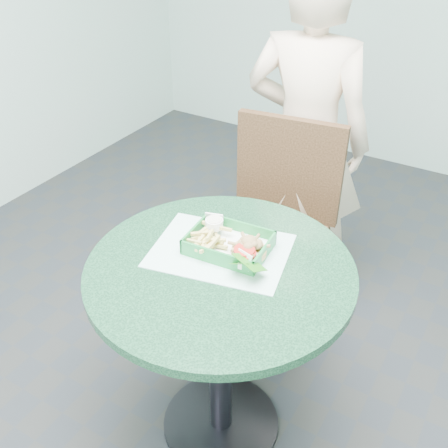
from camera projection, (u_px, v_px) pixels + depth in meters
The scene contains 10 objects.
floor at pixel (221, 423), 2.00m from camera, with size 4.00×5.00×0.02m, color #303335.
cafe_table at pixel (220, 312), 1.68m from camera, with size 0.82×0.82×0.75m.
dining_chair at pixel (275, 214), 2.24m from camera, with size 0.46×0.46×0.93m.
diner_person at pixel (306, 137), 2.28m from camera, with size 0.58×0.38×1.59m, color beige.
placemat at pixel (221, 256), 1.64m from camera, with size 0.42×0.31×0.00m, color silver.
food_basket at pixel (229, 251), 1.64m from camera, with size 0.25×0.18×0.05m.
crab_sandwich at pixel (248, 252), 1.58m from camera, with size 0.11×0.11×0.07m.
fries_pile at pixel (209, 241), 1.65m from camera, with size 0.11×0.12×0.05m, color #D1BE66, non-canonical shape.
sauce_ramekin at pixel (216, 228), 1.69m from camera, with size 0.06×0.06×0.03m.
garnish_cup at pixel (243, 264), 1.55m from camera, with size 0.11×0.11×0.04m.
Camera 1 is at (0.64, -1.05, 1.75)m, focal length 42.00 mm.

